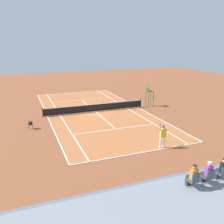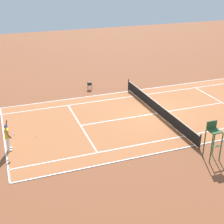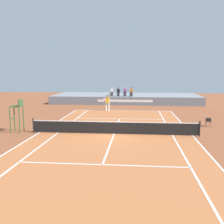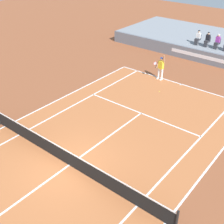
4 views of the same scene
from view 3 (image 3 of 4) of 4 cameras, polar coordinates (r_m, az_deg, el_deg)
ground_plane at (r=18.95m, az=0.44°, el=-4.83°), size 80.00×80.00×0.00m
court at (r=18.95m, az=0.44°, el=-4.80°), size 11.08×23.88×0.03m
net at (r=18.84m, az=0.44°, el=-3.28°), size 11.98×0.10×1.07m
barrier_wall at (r=35.66m, az=2.81°, el=2.34°), size 21.12×0.25×1.12m
bleacher_platform at (r=39.82m, az=3.09°, el=2.97°), size 21.12×8.14×1.12m
spectator_seated_0 at (r=36.97m, az=-0.05°, el=4.38°), size 0.44×0.60×1.27m
spectator_seated_1 at (r=36.89m, az=1.37°, el=4.37°), size 0.44×0.60×1.27m
spectator_seated_2 at (r=36.84m, az=2.81°, el=4.36°), size 0.44×0.60×1.27m
spectator_seated_3 at (r=36.81m, az=4.17°, el=4.34°), size 0.44×0.60×1.27m
tennis_player at (r=30.40m, az=-1.00°, el=2.11°), size 0.81×0.62×2.08m
tennis_ball at (r=28.54m, az=0.84°, el=-0.25°), size 0.07×0.07×0.07m
umpire_chair at (r=20.52m, az=-19.72°, el=0.12°), size 0.77×0.77×2.44m
ball_hopper at (r=22.93m, az=20.05°, el=-1.56°), size 0.36×0.36×0.70m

